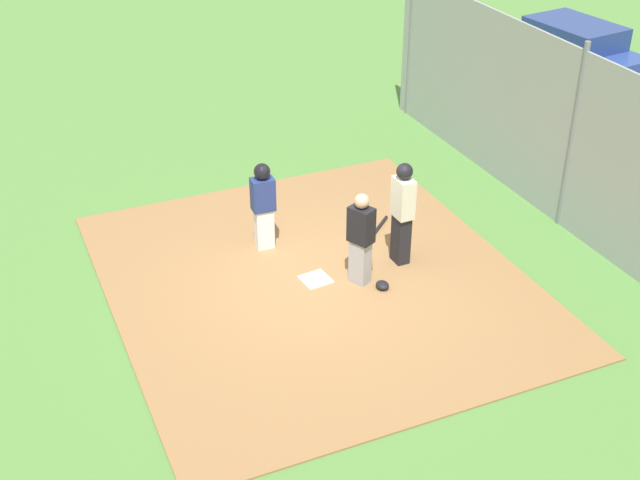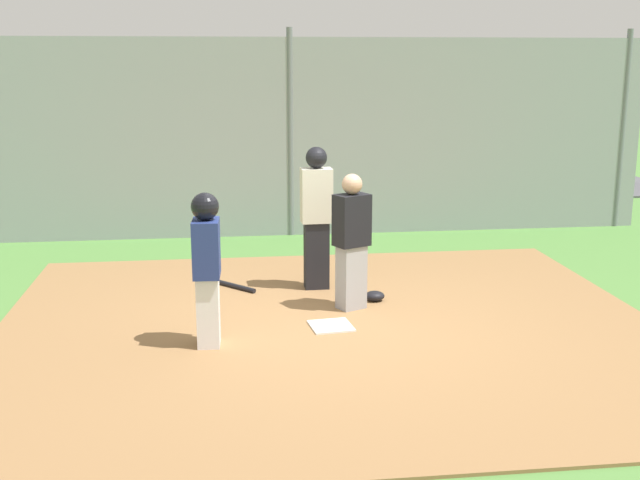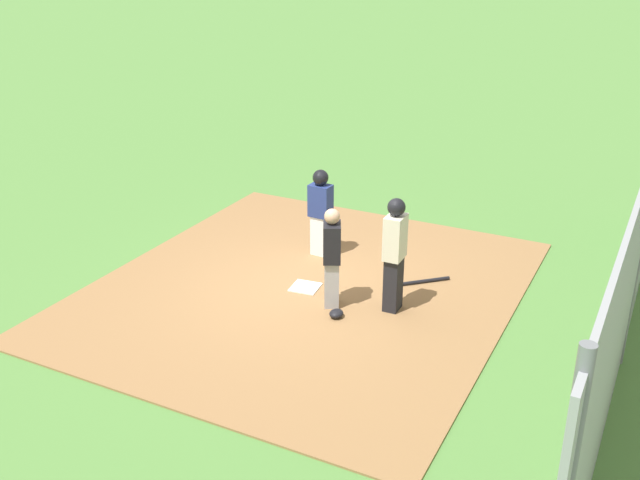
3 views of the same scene
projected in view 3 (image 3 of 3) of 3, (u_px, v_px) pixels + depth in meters
ground_plane at (305, 289)px, 11.91m from camera, size 140.00×140.00×0.00m
dirt_infield at (305, 288)px, 11.91m from camera, size 7.20×6.40×0.03m
home_plate at (305, 287)px, 11.90m from camera, size 0.49×0.49×0.02m
catcher at (332, 256)px, 11.05m from camera, size 0.46×0.40×1.57m
umpire at (395, 252)px, 10.88m from camera, size 0.39×0.27×1.79m
runner at (321, 208)px, 12.79m from camera, size 0.28×0.39×1.56m
baseball_bat at (425, 281)px, 12.06m from camera, size 0.62×0.66×0.06m
catcher_mask at (336, 314)px, 10.98m from camera, size 0.24×0.20×0.12m
backstop_fence at (638, 254)px, 9.29m from camera, size 12.00×0.10×3.35m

